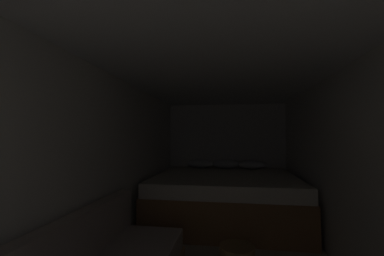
{
  "coord_description": "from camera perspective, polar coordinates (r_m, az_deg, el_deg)",
  "views": [
    {
      "loc": [
        0.09,
        -0.31,
        1.3
      ],
      "look_at": [
        -0.37,
        2.66,
        1.41
      ],
      "focal_mm": 23.1,
      "sensor_mm": 36.0,
      "label": 1
    }
  ],
  "objects": [
    {
      "name": "wall_right",
      "position": [
        2.59,
        33.95,
        -8.8
      ],
      "size": [
        0.05,
        5.36,
        1.97
      ],
      "primitive_type": "cube",
      "color": "silver",
      "rests_on": "ground"
    },
    {
      "name": "wall_left",
      "position": [
        2.68,
        -19.7,
        -8.82
      ],
      "size": [
        0.05,
        5.36,
        1.97
      ],
      "primitive_type": "cube",
      "color": "silver",
      "rests_on": "ground"
    },
    {
      "name": "bed",
      "position": [
        4.11,
        7.66,
        -15.33
      ],
      "size": [
        2.18,
        1.97,
        0.87
      ],
      "color": "olive",
      "rests_on": "ground"
    },
    {
      "name": "wall_back",
      "position": [
        5.05,
        7.89,
        -5.73
      ],
      "size": [
        2.4,
        0.05,
        1.97
      ],
      "primitive_type": "cube",
      "color": "silver",
      "rests_on": "ground"
    },
    {
      "name": "ceiling_slab",
      "position": [
        2.44,
        6.56,
        14.34
      ],
      "size": [
        2.4,
        5.36,
        0.05
      ],
      "primitive_type": "cube",
      "color": "white",
      "rests_on": "wall_left"
    }
  ]
}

